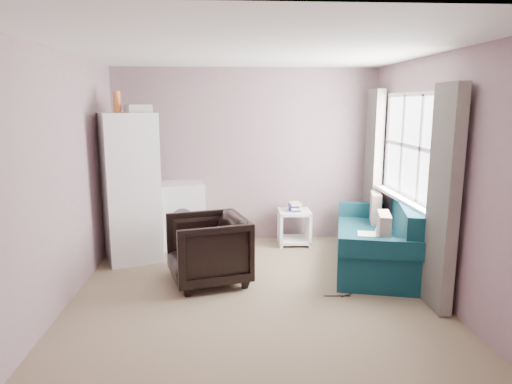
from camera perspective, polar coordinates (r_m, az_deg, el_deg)
room at (r=4.59m, az=0.06°, el=1.68°), size 3.84×4.24×2.54m
armchair at (r=5.18m, az=-6.06°, el=-6.73°), size 0.96×1.00×0.85m
fridge at (r=6.01m, az=-15.48°, el=0.66°), size 0.85×0.85×2.14m
washing_machine at (r=6.58m, az=-9.38°, el=-2.55°), size 0.74×0.74×0.90m
side_table at (r=6.59m, az=4.80°, el=-4.07°), size 0.45×0.45×0.61m
sofa at (r=5.87m, az=15.08°, el=-6.04°), size 1.30×2.07×0.86m
window_dressing at (r=5.67m, az=17.74°, el=1.45°), size 0.17×2.62×2.18m
floor_cables at (r=5.03m, az=10.97°, el=-12.50°), size 0.43×0.16×0.01m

